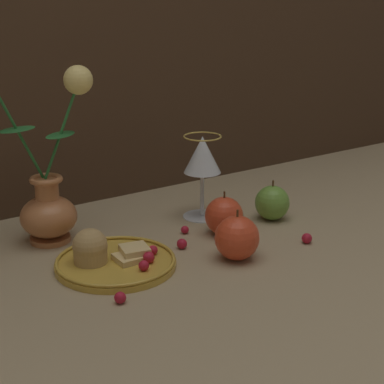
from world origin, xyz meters
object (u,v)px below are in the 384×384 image
wine_glass (202,158)px  apple_beside_vase (224,216)px  vase (41,176)px  apple_at_table_edge (237,238)px  plate_with_pastries (110,258)px  apple_near_glass (272,203)px

wine_glass → apple_beside_vase: size_ratio=1.99×
vase → apple_at_table_edge: bearing=-46.5°
plate_with_pastries → apple_beside_vase: apple_beside_vase is taller
plate_with_pastries → apple_near_glass: (0.37, 0.02, 0.02)m
apple_near_glass → plate_with_pastries: bearing=-176.9°
apple_near_glass → vase: bearing=161.1°
vase → apple_at_table_edge: size_ratio=4.03×
plate_with_pastries → wine_glass: (0.26, 0.11, 0.11)m
apple_beside_vase → wine_glass: bearing=78.9°
plate_with_pastries → apple_near_glass: size_ratio=2.49×
vase → apple_near_glass: (0.42, -0.14, -0.09)m
vase → apple_at_table_edge: vase is taller
vase → apple_near_glass: vase is taller
vase → wine_glass: (0.31, -0.05, -0.00)m
plate_with_pastries → apple_beside_vase: bearing=2.5°
plate_with_pastries → vase: bearing=106.0°
apple_at_table_edge → apple_near_glass: bearing=32.5°
plate_with_pastries → apple_at_table_edge: (0.20, -0.09, 0.02)m
wine_glass → apple_near_glass: bearing=-39.9°
apple_beside_vase → plate_with_pastries: bearing=-177.5°
wine_glass → apple_at_table_edge: wine_glass is taller
vase → plate_with_pastries: 0.20m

